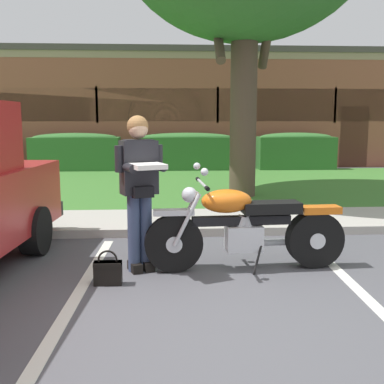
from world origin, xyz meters
The scene contains 13 objects.
ground_plane centered at (0.00, 0.00, 0.00)m, with size 140.00×140.00×0.00m, color #4C4C51.
curb_strip centered at (0.00, 2.67, 0.06)m, with size 60.00×0.20×0.12m, color #ADA89E.
concrete_walk centered at (0.00, 3.52, 0.04)m, with size 60.00×1.50×0.08m, color #ADA89E.
grass_lawn centered at (0.00, 7.73, 0.03)m, with size 60.00×6.91×0.06m, color #3D752D.
stall_stripe_0 centered at (-1.35, 0.20, 0.00)m, with size 0.12×4.40×0.01m, color silver.
stall_stripe_1 centered at (1.39, 0.20, 0.00)m, with size 0.12×4.40×0.01m, color silver.
motorcycle centered at (0.48, 1.12, 0.48)m, with size 2.24×0.82×1.18m.
rider_person centered at (-0.77, 1.13, 1.01)m, with size 0.56×0.66×1.70m.
handbag centered at (-1.09, 0.70, 0.14)m, with size 0.28×0.13×0.36m.
hedge_center_left centered at (-3.37, 11.15, 0.65)m, with size 2.80×0.90×1.24m.
hedge_center_right centered at (0.20, 11.15, 0.65)m, with size 3.09×0.90×1.24m.
hedge_right centered at (3.76, 11.15, 0.65)m, with size 2.50×0.90×1.24m.
brick_building centered at (1.29, 16.89, 2.06)m, with size 24.16×9.80×4.11m.
Camera 1 is at (-0.49, -3.86, 1.66)m, focal length 43.41 mm.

